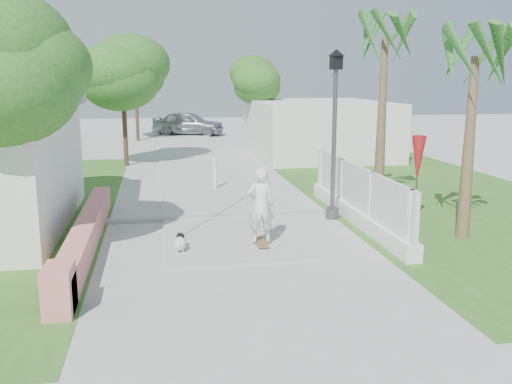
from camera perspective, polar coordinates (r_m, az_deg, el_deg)
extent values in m
plane|color=#B7B7B2|center=(9.73, 0.81, -11.18)|extent=(90.00, 90.00, 0.00)
cube|color=#B7B7B2|center=(29.11, -6.52, 4.04)|extent=(3.20, 36.00, 0.06)
cube|color=#999993|center=(15.37, -3.34, -2.48)|extent=(6.50, 0.25, 0.10)
cube|color=#35641F|center=(19.29, 17.05, -0.24)|extent=(8.00, 20.00, 0.01)
cube|color=#E58875|center=(13.38, -16.56, -3.96)|extent=(0.45, 8.00, 0.60)
cube|color=#E58875|center=(9.76, -19.09, -9.24)|extent=(0.45, 0.80, 0.80)
cube|color=white|center=(15.15, 9.99, -2.26)|extent=(0.35, 7.00, 0.40)
cube|color=white|center=(14.99, 10.09, 0.52)|extent=(0.10, 7.00, 1.10)
cube|color=white|center=(12.15, 15.17, -3.23)|extent=(0.14, 0.14, 1.50)
cube|color=white|center=(14.11, 11.43, -1.03)|extent=(0.14, 0.14, 1.50)
cube|color=white|center=(16.14, 8.62, 0.62)|extent=(0.14, 0.14, 1.50)
cube|color=white|center=(18.01, 6.62, 1.80)|extent=(0.14, 0.14, 1.50)
cube|color=silver|center=(28.01, 6.10, 6.37)|extent=(6.00, 8.00, 2.60)
cylinder|color=#59595E|center=(15.46, 7.61, -2.10)|extent=(0.36, 0.36, 0.30)
cylinder|color=#59595E|center=(15.14, 7.80, 4.72)|extent=(0.12, 0.12, 4.00)
cube|color=black|center=(15.04, 8.02, 12.69)|extent=(0.28, 0.28, 0.35)
cone|color=black|center=(15.05, 8.05, 13.64)|extent=(0.44, 0.44, 0.18)
cylinder|color=white|center=(19.19, -4.14, 1.68)|extent=(0.12, 0.12, 1.00)
sphere|color=white|center=(19.11, -4.16, 3.22)|extent=(0.14, 0.14, 0.14)
cylinder|color=#59595E|center=(15.07, 15.76, 0.52)|extent=(0.04, 0.04, 2.00)
cone|color=red|center=(14.95, 15.90, 3.15)|extent=(0.36, 0.36, 1.20)
cylinder|color=#4C3826|center=(12.29, -23.07, 2.02)|extent=(0.20, 0.20, 3.85)
ellipsoid|color=#245919|center=(12.16, -23.68, 9.71)|extent=(3.60, 3.60, 2.70)
ellipsoid|color=#245919|center=(11.92, -23.09, 11.42)|extent=(3.06, 3.06, 2.30)
cylinder|color=#4C3826|center=(17.85, -22.25, 4.18)|extent=(0.20, 0.20, 3.50)
ellipsoid|color=#245919|center=(17.75, -22.62, 8.98)|extent=(3.20, 3.20, 2.40)
ellipsoid|color=#245919|center=(17.50, -22.20, 10.14)|extent=(2.72, 2.72, 2.05)
ellipsoid|color=#245919|center=(17.98, -23.29, 11.19)|extent=(2.40, 2.40, 1.79)
cylinder|color=#4C3826|center=(24.93, -13.00, 6.97)|extent=(0.20, 0.20, 3.85)
ellipsoid|color=#245919|center=(24.86, -13.18, 10.76)|extent=(3.40, 3.40, 2.55)
ellipsoid|color=#245919|center=(24.65, -12.77, 11.59)|extent=(2.89, 2.89, 2.18)
ellipsoid|color=#245919|center=(25.08, -13.69, 12.34)|extent=(2.55, 2.55, 1.90)
cylinder|color=#4C3826|center=(29.30, -0.29, 7.54)|extent=(0.20, 0.20, 3.50)
ellipsoid|color=#245919|center=(29.24, -0.29, 10.47)|extent=(3.00, 3.00, 2.25)
ellipsoid|color=#245919|center=(29.07, 0.17, 11.16)|extent=(2.55, 2.55, 1.92)
ellipsoid|color=#245919|center=(29.40, -0.75, 11.84)|extent=(2.25, 2.25, 1.68)
cylinder|color=#4C3826|center=(34.89, -11.84, 8.21)|extent=(0.20, 0.20, 3.85)
ellipsoid|color=#245919|center=(34.84, -11.96, 10.92)|extent=(3.20, 3.20, 2.40)
ellipsoid|color=#245919|center=(34.64, -11.65, 11.51)|extent=(2.72, 2.72, 2.05)
ellipsoid|color=#245919|center=(35.05, -12.33, 12.05)|extent=(2.40, 2.40, 1.79)
cone|color=brown|center=(16.61, 12.42, 6.54)|extent=(0.32, 0.32, 4.80)
cone|color=brown|center=(14.05, 20.49, 4.00)|extent=(0.32, 0.32, 4.20)
cube|color=olive|center=(12.87, 0.48, -5.03)|extent=(0.28, 0.88, 0.02)
imported|color=white|center=(12.65, 0.48, -1.32)|extent=(0.63, 0.42, 1.68)
cylinder|color=gray|center=(12.57, 0.38, -5.72)|extent=(0.03, 0.06, 0.06)
cylinder|color=gray|center=(12.60, 1.09, -5.68)|extent=(0.03, 0.06, 0.06)
cylinder|color=gray|center=(13.17, -0.11, -4.92)|extent=(0.03, 0.06, 0.06)
cylinder|color=gray|center=(13.19, 0.57, -4.89)|extent=(0.03, 0.06, 0.06)
ellipsoid|color=silver|center=(12.43, -7.61, -5.15)|extent=(0.32, 0.48, 0.29)
sphere|color=black|center=(12.61, -7.57, -4.49)|extent=(0.18, 0.18, 0.18)
sphere|color=silver|center=(12.70, -7.55, -4.47)|extent=(0.09, 0.09, 0.09)
cone|color=black|center=(12.59, -7.78, -4.11)|extent=(0.05, 0.05, 0.07)
cone|color=black|center=(12.59, -7.38, -4.11)|extent=(0.05, 0.05, 0.07)
cylinder|color=silver|center=(12.58, -7.87, -5.67)|extent=(0.04, 0.04, 0.13)
cylinder|color=silver|center=(12.57, -7.27, -5.66)|extent=(0.04, 0.04, 0.13)
cylinder|color=silver|center=(12.37, -7.93, -5.96)|extent=(0.04, 0.04, 0.13)
cylinder|color=silver|center=(12.36, -7.32, -5.96)|extent=(0.04, 0.04, 0.13)
cylinder|color=silver|center=(12.20, -7.68, -5.09)|extent=(0.04, 0.11, 0.11)
imported|color=#9A9DA1|center=(37.65, -6.79, 6.85)|extent=(4.95, 3.25, 1.57)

